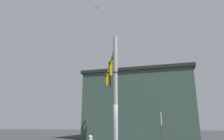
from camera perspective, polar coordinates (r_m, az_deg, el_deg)
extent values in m
cylinder|color=gray|center=(11.80, 0.99, -5.61)|extent=(0.26, 0.26, 6.72)
cylinder|color=gray|center=(15.09, -0.27, 2.24)|extent=(5.34, 1.96, 0.20)
cylinder|color=black|center=(13.88, 0.20, 2.96)|extent=(0.08, 0.08, 0.18)
cube|color=gold|center=(13.70, 0.20, 0.51)|extent=(0.36, 0.30, 1.05)
sphere|color=#590F0F|center=(13.84, -0.56, 1.86)|extent=(0.22, 0.22, 0.22)
cube|color=gold|center=(13.87, -0.64, 2.24)|extent=(0.24, 0.20, 0.03)
sphere|color=yellow|center=(13.74, -0.56, 0.46)|extent=(0.22, 0.22, 0.22)
cube|color=gold|center=(13.77, -0.64, 0.85)|extent=(0.24, 0.20, 0.03)
sphere|color=#0F4C19|center=(13.65, -0.57, -0.96)|extent=(0.22, 0.22, 0.22)
cube|color=gold|center=(13.68, -0.65, -0.56)|extent=(0.24, 0.20, 0.03)
cube|color=black|center=(13.67, 0.90, 0.55)|extent=(0.54, 0.03, 1.22)
cylinder|color=black|center=(17.39, -1.03, -0.74)|extent=(0.08, 0.08, 0.18)
cube|color=gold|center=(17.25, -1.04, -2.72)|extent=(0.36, 0.30, 1.05)
sphere|color=#590F0F|center=(17.37, -1.64, -1.62)|extent=(0.22, 0.22, 0.22)
cube|color=gold|center=(17.40, -1.70, -1.31)|extent=(0.24, 0.20, 0.03)
sphere|color=yellow|center=(17.30, -1.64, -2.75)|extent=(0.22, 0.22, 0.22)
cube|color=gold|center=(17.32, -1.71, -2.43)|extent=(0.24, 0.20, 0.03)
sphere|color=#0F4C19|center=(17.23, -1.65, -3.89)|extent=(0.22, 0.22, 0.22)
cube|color=gold|center=(17.25, -1.72, -3.57)|extent=(0.24, 0.20, 0.03)
cube|color=black|center=(17.21, -0.49, -2.69)|extent=(0.54, 0.03, 1.22)
cube|color=#147238|center=(12.62, 0.64, -1.42)|extent=(0.92, 0.33, 0.22)
cube|color=white|center=(12.62, 0.57, -1.42)|extent=(0.91, 0.31, 0.04)
cylinder|color=#262626|center=(12.01, 0.97, -0.72)|extent=(0.30, 0.30, 0.08)
ellipsoid|color=gray|center=(15.54, -4.44, 17.09)|extent=(0.21, 0.17, 0.07)
cube|color=gray|center=(15.54, -4.51, 17.13)|extent=(0.21, 0.29, 0.11)
cube|color=gray|center=(15.54, -4.36, 17.11)|extent=(0.21, 0.28, 0.11)
cube|color=#33473D|center=(21.50, 8.01, -10.29)|extent=(7.12, 10.59, 6.26)
cube|color=black|center=(25.07, 9.18, -10.17)|extent=(1.50, 9.27, 0.30)
cube|color=black|center=(22.00, 7.71, -1.75)|extent=(7.40, 11.02, 0.30)
cylinder|color=#4C3823|center=(20.39, 5.28, -15.24)|extent=(0.35, 0.35, 2.62)
sphere|color=#1E4C23|center=(20.52, 5.11, -8.26)|extent=(3.38, 3.38, 3.38)
sphere|color=#99999E|center=(12.30, -6.10, -18.29)|extent=(0.23, 0.23, 0.23)
cylinder|color=#333333|center=(12.99, 13.99, -17.81)|extent=(0.08, 0.08, 1.40)
cube|color=silver|center=(12.98, 13.69, -13.19)|extent=(0.60, 0.04, 0.76)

